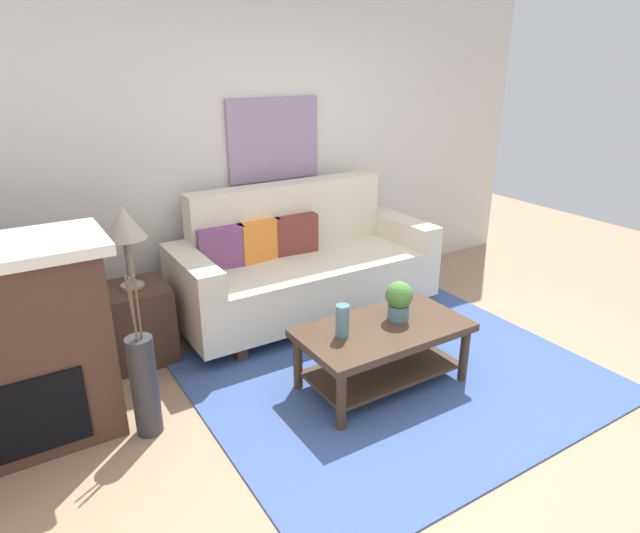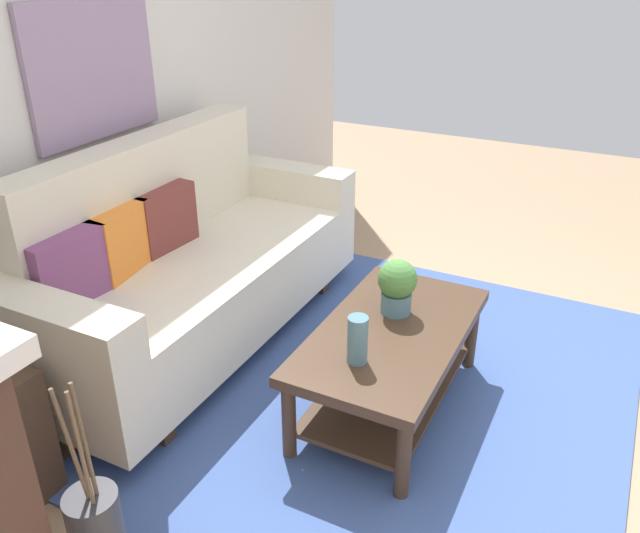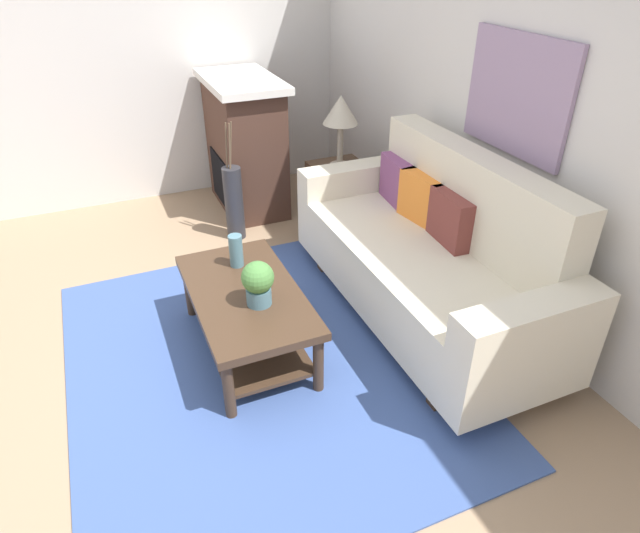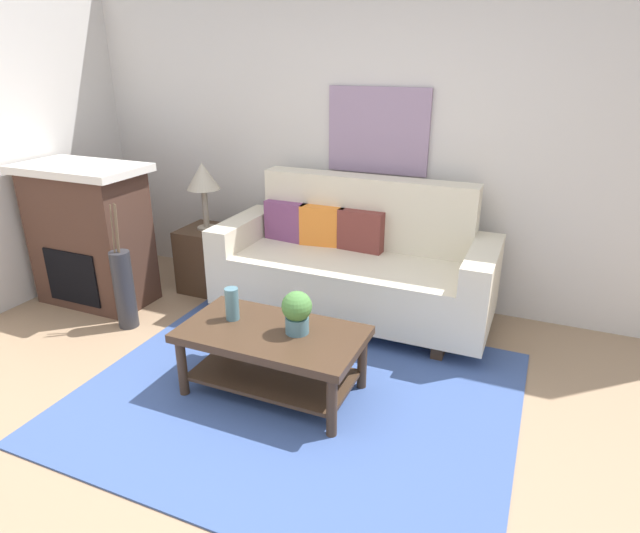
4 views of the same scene
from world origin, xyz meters
The scene contains 19 objects.
ground_plane centered at (0.00, 0.00, 0.00)m, with size 9.40×9.40×0.00m, color #9E7F60.
wall_back centered at (0.00, 2.21, 1.35)m, with size 5.40×0.10×2.70m, color silver.
wall_left centered at (-2.75, 0.58, 1.35)m, with size 0.10×5.16×2.70m, color silver.
area_rug centered at (0.00, 0.50, 0.01)m, with size 2.59×2.13×0.01m, color #3D5693.
couch centered at (-0.05, 1.67, 0.43)m, with size 2.12×0.84×1.08m.
throw_pillow_plum centered at (-0.70, 1.80, 0.68)m, with size 0.36×0.12×0.32m, color #7A4270.
throw_pillow_orange centered at (-0.38, 1.80, 0.68)m, with size 0.36×0.12×0.32m, color orange.
throw_pillow_maroon centered at (-0.05, 1.80, 0.68)m, with size 0.36×0.12×0.32m, color brown.
coffee_table centered at (-0.15, 0.49, 0.31)m, with size 1.10×0.60×0.43m.
tabletop_vase centered at (-0.44, 0.53, 0.53)m, with size 0.08×0.08×0.21m, color slate.
potted_plant_tabletop centered at (0.00, 0.53, 0.57)m, with size 0.18×0.18×0.26m.
side_table centered at (-1.41, 1.67, 0.28)m, with size 0.44×0.44×0.56m, color #422D1E.
table_lamp centered at (-1.41, 1.67, 0.99)m, with size 0.28×0.28×0.57m.
fireplace centered at (-2.15, 1.10, 0.59)m, with size 1.02×0.58×1.16m.
floor_vase centered at (-1.59, 0.82, 0.31)m, with size 0.15×0.15×0.61m, color #2D2D33.
floor_vase_branch_a centered at (-1.57, 0.82, 0.79)m, with size 0.01×0.01×0.36m, color brown.
floor_vase_branch_b centered at (-1.60, 0.83, 0.79)m, with size 0.01×0.01×0.36m, color brown.
floor_vase_branch_c centered at (-1.60, 0.80, 0.79)m, with size 0.01×0.01×0.36m, color brown.
framed_painting centered at (-0.05, 2.14, 1.40)m, with size 0.82×0.03×0.66m, color gray.
Camera 3 is at (2.41, -0.14, 2.20)m, focal length 30.71 mm.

